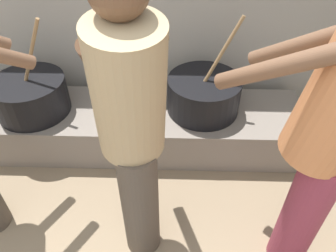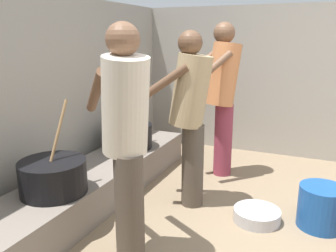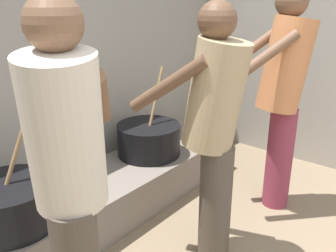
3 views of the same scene
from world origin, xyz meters
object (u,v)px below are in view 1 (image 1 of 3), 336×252
(cooking_pot_secondary, at_px, (204,95))
(cook_in_tan_shirt, at_px, (132,126))
(cook_in_orange_shirt, at_px, (333,129))
(cooking_pot_main, at_px, (31,96))

(cooking_pot_secondary, height_order, cook_in_tan_shirt, cook_in_tan_shirt)
(cooking_pot_secondary, relative_size, cook_in_tan_shirt, 0.45)
(cook_in_orange_shirt, bearing_deg, cooking_pot_secondary, 114.64)
(cooking_pot_main, bearing_deg, cooking_pot_secondary, 2.37)
(cooking_pot_main, relative_size, cooking_pot_secondary, 1.00)
(cooking_pot_secondary, bearing_deg, cooking_pot_main, -177.63)
(cooking_pot_secondary, distance_m, cook_in_orange_shirt, 1.14)
(cooking_pot_main, xyz_separation_m, cook_in_orange_shirt, (1.67, -0.88, 0.50))
(cook_in_tan_shirt, bearing_deg, cook_in_orange_shirt, -4.68)
(cooking_pot_main, distance_m, cook_in_orange_shirt, 1.96)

